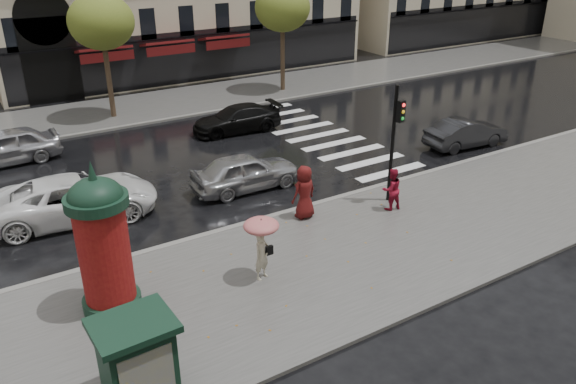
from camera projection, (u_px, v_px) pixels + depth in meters
ground at (333, 250)px, 18.33m from camera, size 160.00×160.00×0.00m
near_sidewalk at (343, 256)px, 17.92m from camera, size 90.00×7.00×0.12m
far_sidewalk at (143, 107)px, 32.94m from camera, size 90.00×6.00×0.12m
near_kerb at (285, 213)px, 20.62m from camera, size 90.00×0.25×0.14m
far_kerb at (161, 120)px, 30.63m from camera, size 90.00×0.25×0.14m
zebra_crossing at (318, 135)px, 28.59m from camera, size 3.60×11.75×0.01m
tree_far_left at (101, 22)px, 29.06m from camera, size 3.40×3.40×6.64m
tree_far_right at (282, 8)px, 34.30m from camera, size 3.40×3.40×6.64m
woman_umbrella at (262, 239)px, 16.14m from camera, size 1.04×1.04×2.00m
woman_red at (391, 189)px, 20.47m from camera, size 0.85×0.70×1.60m
man_burgundy at (304, 192)px, 19.81m from camera, size 1.03×0.74×1.96m
morris_column at (103, 241)px, 14.54m from camera, size 1.60×1.60×4.31m
traffic_light at (395, 133)px, 20.31m from camera, size 0.31×0.43×4.46m
newsstand at (137, 359)px, 12.00m from camera, size 1.74×1.48×2.03m
car_silver at (245, 172)px, 22.41m from camera, size 4.44×1.88×1.50m
car_darkgrey at (466, 133)px, 26.87m from camera, size 4.26×1.81×1.37m
car_white at (76, 198)px, 20.10m from camera, size 6.02×3.39×1.59m
car_black at (237, 119)px, 28.91m from camera, size 4.78×2.25×1.35m
car_far_silver at (5, 147)px, 24.85m from camera, size 4.69×2.06×1.57m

